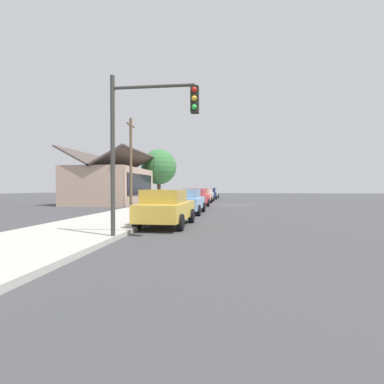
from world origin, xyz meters
name	(u,v)px	position (x,y,z in m)	size (l,w,h in m)	color
ground_plane	(229,205)	(0.00, 0.00, 0.00)	(120.00, 120.00, 0.00)	#424244
sidewalk_curb	(173,203)	(0.00, 5.60, 0.08)	(60.00, 4.20, 0.16)	#B2AFA8
car_mustard	(166,208)	(-16.92, 2.67, 0.81)	(4.49, 2.07, 1.59)	gold
car_skyblue	(187,201)	(-10.63, 2.65, 0.82)	(4.85, 2.05, 1.59)	#8CB7E0
car_cherry	(195,198)	(-4.60, 2.83, 0.82)	(4.92, 2.21, 1.59)	red
car_coral	(202,196)	(1.44, 2.84, 0.81)	(4.64, 2.04, 1.59)	#EA8C75
car_ivory	(206,194)	(7.58, 2.89, 0.82)	(4.82, 2.19, 1.59)	silver
car_navy	(210,194)	(13.23, 2.77, 0.81)	(4.59, 2.15, 1.59)	navy
car_silver	(212,193)	(19.61, 2.76, 0.82)	(4.58, 2.14, 1.59)	silver
storefront_building	(112,185)	(0.08, 11.98, 1.96)	(10.64, 6.38, 5.38)	tan
shade_tree	(159,167)	(7.05, 8.67, 4.20)	(4.34, 4.34, 6.39)	brown
traffic_light_main	(145,129)	(-20.63, 2.54, 3.49)	(0.37, 2.79, 5.20)	#383833
utility_pole_wooden	(131,161)	(-5.08, 8.20, 3.93)	(1.80, 0.24, 7.50)	brown
fire_hydrant_red	(171,204)	(-7.86, 4.20, 0.50)	(0.22, 0.22, 0.71)	red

